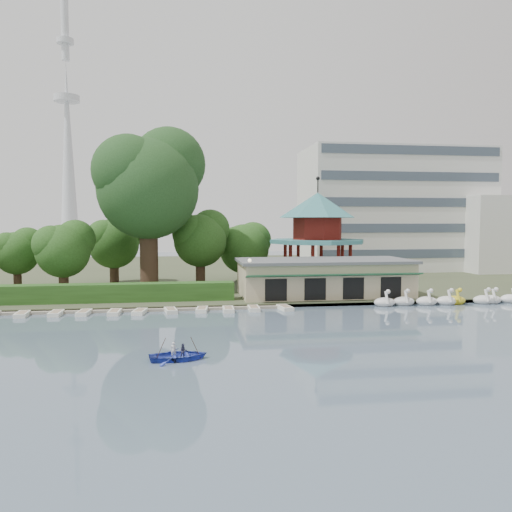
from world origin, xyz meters
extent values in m
plane|color=slate|center=(0.00, 0.00, 0.00)|extent=(220.00, 220.00, 0.00)
cube|color=#424930|center=(0.00, 52.00, 0.20)|extent=(220.00, 70.00, 0.40)
cube|color=gray|center=(0.00, 17.30, 0.15)|extent=(220.00, 0.60, 0.30)
cube|color=gray|center=(-12.00, 17.20, 0.12)|extent=(34.00, 1.60, 0.24)
cube|color=#C0AE8A|center=(10.00, 22.00, 2.20)|extent=(18.00, 8.00, 3.60)
cube|color=#595B5E|center=(10.00, 22.00, 4.15)|extent=(18.60, 8.60, 0.30)
cube|color=#194C2D|center=(10.00, 17.70, 3.00)|extent=(18.00, 1.59, 0.45)
cylinder|color=#C0AE8A|center=(12.00, 32.00, 1.00)|extent=(10.40, 10.40, 1.20)
cylinder|color=teal|center=(12.00, 32.00, 5.85)|extent=(12.40, 12.40, 0.50)
cylinder|color=maroon|center=(12.00, 32.00, 7.50)|extent=(6.40, 6.40, 2.80)
cone|color=teal|center=(12.00, 32.00, 10.50)|extent=(10.00, 10.00, 3.20)
cylinder|color=black|center=(12.00, 32.00, 13.00)|extent=(0.16, 0.16, 1.80)
cube|color=silver|center=(30.00, 50.00, 10.40)|extent=(30.00, 14.00, 20.00)
cube|color=silver|center=(46.00, 44.00, 6.40)|extent=(14.00, 10.00, 12.00)
cone|color=silver|center=(-42.00, 140.00, 30.00)|extent=(6.00, 6.00, 60.00)
cylinder|color=silver|center=(-42.00, 140.00, 72.00)|extent=(2.40, 2.40, 24.00)
cylinder|color=silver|center=(-42.00, 140.00, 48.00)|extent=(8.00, 8.00, 2.00)
cylinder|color=silver|center=(-42.00, 140.00, 66.00)|extent=(5.20, 5.20, 1.60)
cube|color=#29541C|center=(-15.00, 20.50, 1.30)|extent=(30.00, 2.00, 1.80)
cylinder|color=black|center=(1.50, 19.00, 2.40)|extent=(0.12, 0.12, 4.00)
sphere|color=beige|center=(1.50, 19.00, 4.50)|extent=(0.36, 0.36, 0.36)
cylinder|color=#3A281C|center=(-9.00, 28.00, 5.12)|extent=(2.07, 2.07, 9.45)
sphere|color=#22471E|center=(-9.00, 28.00, 12.12)|extent=(11.52, 11.52, 11.52)
sphere|color=#22471E|center=(-6.70, 29.73, 15.14)|extent=(8.64, 8.64, 8.64)
sphere|color=#22471E|center=(-11.02, 26.85, 14.01)|extent=(8.06, 8.06, 8.06)
cylinder|color=#3A281C|center=(-18.00, 26.00, 2.33)|extent=(1.04, 1.04, 3.86)
sphere|color=#29541C|center=(-18.00, 26.00, 5.19)|extent=(5.78, 5.78, 5.78)
sphere|color=#29541C|center=(-16.84, 26.87, 6.43)|extent=(4.33, 4.33, 4.33)
sphere|color=#29541C|center=(-19.01, 25.42, 5.96)|extent=(4.04, 4.04, 4.04)
cylinder|color=#3A281C|center=(-24.00, 30.00, 2.16)|extent=(0.88, 0.88, 3.52)
sphere|color=#29541C|center=(-24.00, 30.00, 4.77)|extent=(4.91, 4.91, 4.91)
sphere|color=#29541C|center=(-23.02, 30.74, 5.89)|extent=(3.69, 3.69, 3.69)
sphere|color=#29541C|center=(-24.86, 29.51, 5.47)|extent=(3.44, 3.44, 3.44)
cylinder|color=#3A281C|center=(-3.00, 32.00, 2.67)|extent=(1.18, 1.18, 4.54)
sphere|color=#29541C|center=(-3.00, 32.00, 6.02)|extent=(6.55, 6.55, 6.55)
sphere|color=#29541C|center=(-1.69, 32.98, 7.47)|extent=(4.91, 4.91, 4.91)
sphere|color=#29541C|center=(-4.15, 31.34, 6.93)|extent=(4.59, 4.59, 4.59)
cylinder|color=#3A281C|center=(3.00, 36.00, 2.15)|extent=(1.20, 1.20, 3.50)
sphere|color=#29541C|center=(3.00, 36.00, 4.74)|extent=(6.65, 6.65, 6.65)
sphere|color=#29541C|center=(4.33, 37.00, 5.86)|extent=(4.99, 4.99, 4.99)
sphere|color=#29541C|center=(1.84, 35.34, 5.44)|extent=(4.65, 4.65, 4.65)
cylinder|color=#3A281C|center=(-14.00, 36.00, 2.48)|extent=(1.16, 1.16, 4.16)
sphere|color=#29541C|center=(-14.00, 36.00, 5.56)|extent=(6.43, 6.43, 6.43)
sphere|color=#29541C|center=(-12.71, 36.97, 6.89)|extent=(4.83, 4.83, 4.83)
sphere|color=#29541C|center=(-15.13, 35.36, 6.39)|extent=(4.50, 4.50, 4.50)
ellipsoid|color=silver|center=(14.70, 16.46, 0.35)|extent=(2.16, 1.44, 0.99)
cylinder|color=silver|center=(14.70, 15.91, 0.90)|extent=(0.26, 0.79, 1.29)
sphere|color=silver|center=(14.70, 15.61, 1.55)|extent=(0.44, 0.44, 0.44)
ellipsoid|color=silver|center=(16.84, 16.71, 0.35)|extent=(2.16, 1.44, 0.99)
cylinder|color=silver|center=(16.84, 16.16, 0.90)|extent=(0.26, 0.79, 1.29)
sphere|color=silver|center=(16.84, 15.86, 1.55)|extent=(0.44, 0.44, 0.44)
ellipsoid|color=silver|center=(19.17, 16.50, 0.35)|extent=(2.16, 1.44, 0.99)
cylinder|color=silver|center=(19.17, 15.95, 0.90)|extent=(0.26, 0.79, 1.29)
sphere|color=silver|center=(19.17, 15.65, 1.55)|extent=(0.44, 0.44, 0.44)
ellipsoid|color=silver|center=(21.33, 16.48, 0.35)|extent=(2.16, 1.44, 0.99)
cylinder|color=silver|center=(21.33, 15.93, 0.90)|extent=(0.26, 0.79, 1.29)
sphere|color=silver|center=(21.33, 15.63, 1.55)|extent=(0.44, 0.44, 0.44)
ellipsoid|color=gold|center=(22.30, 16.60, 0.35)|extent=(2.16, 1.44, 0.99)
cylinder|color=gold|center=(22.30, 16.05, 0.90)|extent=(0.26, 0.79, 1.29)
sphere|color=gold|center=(22.30, 15.75, 1.55)|extent=(0.44, 0.44, 0.44)
ellipsoid|color=silver|center=(25.33, 16.45, 0.35)|extent=(2.16, 1.44, 0.99)
cylinder|color=silver|center=(25.33, 15.90, 0.90)|extent=(0.26, 0.79, 1.29)
sphere|color=silver|center=(25.33, 15.60, 1.55)|extent=(0.44, 0.44, 0.44)
ellipsoid|color=white|center=(26.19, 16.51, 0.35)|extent=(2.16, 1.44, 0.99)
cylinder|color=white|center=(26.19, 15.96, 0.90)|extent=(0.26, 0.79, 1.29)
sphere|color=white|center=(26.19, 15.66, 1.55)|extent=(0.44, 0.44, 0.44)
ellipsoid|color=white|center=(28.51, 16.68, 0.35)|extent=(2.16, 1.44, 0.99)
cube|color=white|center=(-19.24, 15.84, 0.18)|extent=(1.16, 2.36, 0.36)
cube|color=white|center=(-16.38, 15.89, 0.18)|extent=(1.02, 2.31, 0.36)
cube|color=white|center=(-13.97, 15.84, 0.18)|extent=(1.15, 2.36, 0.36)
cube|color=white|center=(-11.27, 15.67, 0.18)|extent=(1.07, 2.33, 0.36)
cube|color=white|center=(-9.04, 15.61, 0.18)|extent=(1.34, 2.43, 0.36)
cube|color=white|center=(-6.27, 15.91, 0.18)|extent=(1.35, 2.43, 0.36)
cube|color=white|center=(-3.39, 15.94, 0.18)|extent=(1.27, 2.40, 0.36)
cube|color=white|center=(-0.95, 15.68, 0.18)|extent=(1.04, 2.32, 0.36)
cube|color=white|center=(1.49, 15.95, 0.18)|extent=(1.04, 2.32, 0.36)
cube|color=white|center=(4.48, 15.80, 0.18)|extent=(1.36, 2.43, 0.36)
imported|color=#2F43B4|center=(-5.38, -0.29, 0.51)|extent=(5.28, 4.05, 1.01)
imported|color=silver|center=(-5.68, -0.09, 0.58)|extent=(0.38, 0.27, 0.96)
imported|color=#32344F|center=(-5.08, -0.49, 0.57)|extent=(0.49, 0.40, 0.93)
cylinder|color=#3A281C|center=(-6.58, -0.29, 0.35)|extent=(0.94, 0.29, 2.01)
cylinder|color=#3A281C|center=(-4.18, -0.29, 0.35)|extent=(0.94, 0.29, 2.01)
camera|label=1|loc=(-4.96, -30.33, 8.32)|focal=35.00mm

